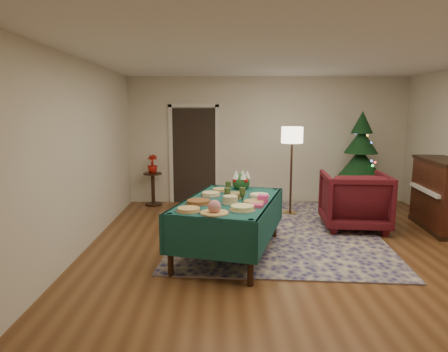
{
  "coord_description": "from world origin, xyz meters",
  "views": [
    {
      "loc": [
        -1.06,
        -5.11,
        1.97
      ],
      "look_at": [
        -0.98,
        0.93,
        0.99
      ],
      "focal_mm": 32.0,
      "sensor_mm": 36.0,
      "label": 1
    }
  ],
  "objects_px": {
    "floor_lamp": "(292,140)",
    "gift_box": "(263,199)",
    "buffet_table": "(230,211)",
    "piano": "(443,196)",
    "christmas_tree": "(360,165)",
    "potted_plant": "(152,168)",
    "armchair": "(354,198)",
    "side_table": "(153,189)"
  },
  "relations": [
    {
      "from": "floor_lamp",
      "to": "gift_box",
      "type": "bearing_deg",
      "value": -108.4
    },
    {
      "from": "buffet_table",
      "to": "piano",
      "type": "xyz_separation_m",
      "value": [
        3.61,
        1.16,
        -0.04
      ]
    },
    {
      "from": "christmas_tree",
      "to": "potted_plant",
      "type": "bearing_deg",
      "value": 175.98
    },
    {
      "from": "armchair",
      "to": "potted_plant",
      "type": "height_order",
      "value": "armchair"
    },
    {
      "from": "potted_plant",
      "to": "christmas_tree",
      "type": "bearing_deg",
      "value": -4.02
    },
    {
      "from": "side_table",
      "to": "christmas_tree",
      "type": "xyz_separation_m",
      "value": [
        4.27,
        -0.3,
        0.55
      ]
    },
    {
      "from": "potted_plant",
      "to": "buffet_table",
      "type": "bearing_deg",
      "value": -62.74
    },
    {
      "from": "buffet_table",
      "to": "side_table",
      "type": "relative_size",
      "value": 3.27
    },
    {
      "from": "floor_lamp",
      "to": "potted_plant",
      "type": "relative_size",
      "value": 4.4
    },
    {
      "from": "christmas_tree",
      "to": "piano",
      "type": "bearing_deg",
      "value": -60.24
    },
    {
      "from": "gift_box",
      "to": "armchair",
      "type": "relative_size",
      "value": 0.12
    },
    {
      "from": "buffet_table",
      "to": "gift_box",
      "type": "bearing_deg",
      "value": -24.13
    },
    {
      "from": "buffet_table",
      "to": "armchair",
      "type": "relative_size",
      "value": 2.11
    },
    {
      "from": "gift_box",
      "to": "potted_plant",
      "type": "relative_size",
      "value": 0.33
    },
    {
      "from": "floor_lamp",
      "to": "side_table",
      "type": "xyz_separation_m",
      "value": [
        -2.79,
        0.77,
        -1.09
      ]
    },
    {
      "from": "armchair",
      "to": "christmas_tree",
      "type": "height_order",
      "value": "christmas_tree"
    },
    {
      "from": "armchair",
      "to": "floor_lamp",
      "type": "bearing_deg",
      "value": -41.8
    },
    {
      "from": "gift_box",
      "to": "piano",
      "type": "relative_size",
      "value": 0.09
    },
    {
      "from": "christmas_tree",
      "to": "buffet_table",
      "type": "bearing_deg",
      "value": -135.3
    },
    {
      "from": "side_table",
      "to": "piano",
      "type": "distance_m",
      "value": 5.48
    },
    {
      "from": "piano",
      "to": "side_table",
      "type": "bearing_deg",
      "value": 160.37
    },
    {
      "from": "armchair",
      "to": "piano",
      "type": "height_order",
      "value": "piano"
    },
    {
      "from": "floor_lamp",
      "to": "christmas_tree",
      "type": "xyz_separation_m",
      "value": [
        1.49,
        0.47,
        -0.54
      ]
    },
    {
      "from": "christmas_tree",
      "to": "piano",
      "type": "relative_size",
      "value": 1.37
    },
    {
      "from": "buffet_table",
      "to": "side_table",
      "type": "bearing_deg",
      "value": 117.26
    },
    {
      "from": "floor_lamp",
      "to": "christmas_tree",
      "type": "bearing_deg",
      "value": 17.43
    },
    {
      "from": "side_table",
      "to": "piano",
      "type": "height_order",
      "value": "piano"
    },
    {
      "from": "buffet_table",
      "to": "piano",
      "type": "distance_m",
      "value": 3.79
    },
    {
      "from": "armchair",
      "to": "christmas_tree",
      "type": "bearing_deg",
      "value": -105.86
    },
    {
      "from": "gift_box",
      "to": "buffet_table",
      "type": "bearing_deg",
      "value": 155.87
    },
    {
      "from": "side_table",
      "to": "christmas_tree",
      "type": "height_order",
      "value": "christmas_tree"
    },
    {
      "from": "gift_box",
      "to": "christmas_tree",
      "type": "bearing_deg",
      "value": 51.57
    },
    {
      "from": "buffet_table",
      "to": "christmas_tree",
      "type": "relative_size",
      "value": 1.14
    },
    {
      "from": "piano",
      "to": "armchair",
      "type": "bearing_deg",
      "value": 177.03
    },
    {
      "from": "buffet_table",
      "to": "christmas_tree",
      "type": "distance_m",
      "value": 3.85
    },
    {
      "from": "armchair",
      "to": "floor_lamp",
      "type": "height_order",
      "value": "floor_lamp"
    },
    {
      "from": "armchair",
      "to": "gift_box",
      "type": "bearing_deg",
      "value": 46.08
    },
    {
      "from": "side_table",
      "to": "potted_plant",
      "type": "relative_size",
      "value": 1.8
    },
    {
      "from": "floor_lamp",
      "to": "piano",
      "type": "relative_size",
      "value": 1.17
    },
    {
      "from": "buffet_table",
      "to": "gift_box",
      "type": "relative_size",
      "value": 18.04
    },
    {
      "from": "floor_lamp",
      "to": "christmas_tree",
      "type": "height_order",
      "value": "christmas_tree"
    },
    {
      "from": "side_table",
      "to": "piano",
      "type": "bearing_deg",
      "value": -19.63
    }
  ]
}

